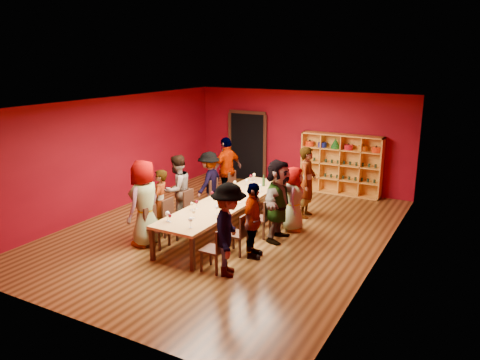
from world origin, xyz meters
name	(u,v)px	position (x,y,z in m)	size (l,w,h in m)	color
room_shell	(227,169)	(0.00, 0.00, 1.50)	(7.10, 9.10, 3.04)	#4F3114
tasting_table	(227,202)	(0.00, 0.00, 0.70)	(1.10, 4.50, 0.75)	tan
doorway	(248,146)	(-1.80, 4.43, 1.12)	(1.40, 0.17, 2.30)	black
shelving_unit	(341,161)	(1.40, 4.32, 0.98)	(2.40, 0.40, 1.80)	gold
chair_person_left_0	(155,225)	(-0.91, -1.56, 0.50)	(0.42, 0.42, 0.89)	black
person_left_0	(144,203)	(-1.16, -1.56, 0.95)	(0.92, 0.50, 1.89)	#161F3D
chair_person_left_1	(172,216)	(-0.91, -0.94, 0.50)	(0.42, 0.42, 0.89)	black
person_left_1	(160,203)	(-1.23, -0.94, 0.77)	(0.56, 0.41, 1.54)	#131835
chair_person_left_2	(192,206)	(-0.91, -0.13, 0.50)	(0.42, 0.42, 0.89)	black
person_left_2	(177,190)	(-1.34, -0.13, 0.86)	(0.83, 0.46, 1.72)	#45454A
chair_person_left_3	(217,194)	(-0.91, 1.02, 0.50)	(0.42, 0.42, 0.89)	black
person_left_3	(209,182)	(-1.15, 1.02, 0.80)	(1.04, 0.43, 1.61)	#D58F8F
chair_person_left_4	(235,186)	(-0.91, 2.00, 0.50)	(0.42, 0.42, 0.89)	black
person_left_4	(227,170)	(-1.18, 2.00, 0.92)	(1.08, 0.49, 1.84)	#6090C6
chair_person_right_0	(217,247)	(0.91, -1.96, 0.50)	(0.42, 0.42, 0.89)	black
person_right_0	(229,230)	(1.17, -1.96, 0.90)	(1.16, 0.48, 1.79)	pink
chair_person_right_1	(240,232)	(0.91, -1.05, 0.50)	(0.42, 0.42, 0.89)	black
person_right_1	(253,221)	(1.21, -1.05, 0.79)	(0.93, 0.42, 1.58)	#D38E94
chair_person_right_2	(263,216)	(0.91, 0.06, 0.50)	(0.42, 0.42, 0.89)	black
person_right_2	(278,200)	(1.27, 0.06, 0.93)	(1.72, 0.49, 1.85)	#505156
chair_person_right_3	(277,207)	(0.91, 0.80, 0.50)	(0.42, 0.42, 0.89)	black
person_right_3	(294,199)	(1.33, 0.80, 0.77)	(0.75, 0.41, 1.54)	#4E4E53
chair_person_right_4	(294,196)	(0.91, 1.86, 0.50)	(0.42, 0.42, 0.89)	black
person_right_4	(307,182)	(1.26, 1.86, 0.91)	(0.66, 0.49, 1.82)	silver
wine_glass_0	(212,193)	(-0.37, -0.08, 0.89)	(0.08, 0.08, 0.19)	white
wine_glass_1	(235,183)	(-0.35, 0.97, 0.90)	(0.08, 0.08, 0.20)	white
wine_glass_2	(194,212)	(0.01, -1.40, 0.88)	(0.07, 0.07, 0.18)	white
wine_glass_3	(233,185)	(-0.27, 0.75, 0.90)	(0.08, 0.08, 0.21)	white
wine_glass_4	(254,175)	(-0.26, 1.88, 0.90)	(0.08, 0.08, 0.21)	white
wine_glass_5	(275,178)	(0.35, 1.86, 0.90)	(0.08, 0.08, 0.20)	white
wine_glass_6	(190,220)	(0.27, -1.89, 0.91)	(0.09, 0.09, 0.22)	white
wine_glass_7	(218,199)	(-0.04, -0.37, 0.88)	(0.07, 0.07, 0.18)	white
wine_glass_8	(197,202)	(-0.29, -0.85, 0.90)	(0.08, 0.08, 0.20)	white
wine_glass_9	(240,191)	(0.11, 0.44, 0.88)	(0.07, 0.07, 0.18)	white
wine_glass_10	(251,176)	(-0.31, 1.78, 0.89)	(0.08, 0.08, 0.19)	white
wine_glass_11	(192,204)	(-0.33, -0.98, 0.88)	(0.07, 0.07, 0.18)	white
wine_glass_12	(274,179)	(0.37, 1.78, 0.90)	(0.08, 0.08, 0.20)	white
wine_glass_13	(256,187)	(0.31, 0.87, 0.91)	(0.09, 0.09, 0.22)	white
wine_glass_14	(237,200)	(0.38, -0.19, 0.88)	(0.07, 0.07, 0.18)	white
wine_glass_15	(247,181)	(-0.19, 1.31, 0.89)	(0.08, 0.08, 0.19)	white
wine_glass_16	(240,197)	(0.34, 0.00, 0.89)	(0.08, 0.08, 0.20)	white
wine_glass_17	(260,186)	(0.36, 1.00, 0.90)	(0.08, 0.08, 0.21)	white
wine_glass_18	(170,216)	(-0.28, -1.83, 0.88)	(0.07, 0.07, 0.18)	white
wine_glass_19	(217,208)	(0.31, -0.97, 0.90)	(0.08, 0.08, 0.21)	white
wine_glass_20	(167,214)	(-0.35, -1.82, 0.91)	(0.09, 0.09, 0.22)	white
wine_glass_21	(220,207)	(0.35, -0.92, 0.90)	(0.09, 0.09, 0.21)	white
spittoon_bowl	(225,200)	(0.03, -0.17, 0.82)	(0.28, 0.28, 0.15)	#BABCC1
carafe_a	(228,189)	(-0.25, 0.47, 0.87)	(0.13, 0.13, 0.27)	white
carafe_b	(227,204)	(0.31, -0.55, 0.87)	(0.12, 0.12, 0.27)	white
wine_bottle	(264,182)	(0.19, 1.53, 0.86)	(0.09, 0.09, 0.30)	#153A1A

